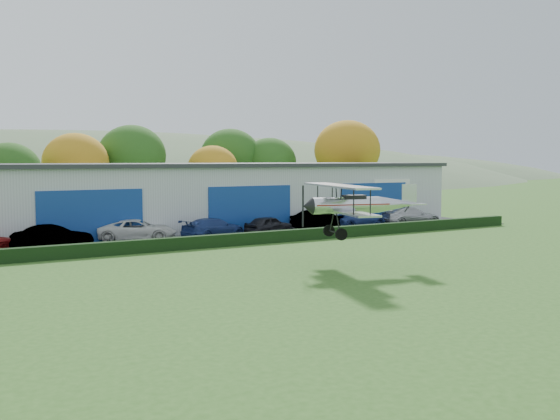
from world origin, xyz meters
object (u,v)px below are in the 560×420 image
car_4 (269,225)px  car_6 (358,219)px  biplane (356,203)px  car_1 (53,238)px  car_5 (321,220)px  car_3 (214,228)px  hangar (217,194)px  car_2 (138,230)px  car_7 (411,216)px

car_4 → car_6: bearing=-104.2°
biplane → car_4: bearing=91.8°
car_1 → car_6: bearing=-71.8°
car_1 → car_5: same height
car_3 → biplane: size_ratio=0.68×
hangar → biplane: (-2.61, -22.57, 0.72)m
car_5 → biplane: size_ratio=0.65×
car_3 → biplane: bearing=167.7°
car_5 → car_3: bearing=100.7°
car_1 → biplane: size_ratio=0.65×
car_5 → hangar: bearing=44.0°
car_1 → car_2: (5.91, 1.92, -0.05)m
hangar → car_3: (-4.00, -8.01, -1.88)m
car_3 → car_6: car_3 is taller
car_3 → biplane: biplane is taller
hangar → car_2: 11.31m
car_4 → car_6: size_ratio=0.84×
car_2 → car_4: (9.55, -1.38, -0.04)m
hangar → car_1: (-14.94, -8.47, -1.82)m
car_1 → car_5: bearing=-70.7°
car_4 → car_5: (5.08, 0.62, 0.09)m
car_1 → car_7: (29.05, 0.10, -0.02)m
car_2 → car_1: bearing=131.0°
car_2 → car_5: size_ratio=1.11×
car_3 → car_4: bearing=-106.7°
car_7 → car_3: bearing=99.1°
hangar → car_7: hangar is taller
hangar → car_1: 17.27m
car_3 → car_7: 18.12m
car_3 → car_4: car_3 is taller
car_5 → biplane: 17.52m
car_4 → car_7: size_ratio=0.77×
car_4 → car_5: car_5 is taller
hangar → car_4: bearing=-86.2°
car_2 → car_3: size_ratio=1.06×
car_2 → car_4: car_2 is taller
car_2 → car_7: size_ratio=1.00×
biplane → car_1: bearing=145.0°
car_1 → car_2: bearing=-56.0°
car_2 → car_7: bearing=-71.4°
car_2 → biplane: (6.41, -16.02, 2.59)m
car_5 → car_1: bearing=99.8°
hangar → biplane: 22.74m
car_1 → car_3: (10.94, 0.46, -0.06)m
car_5 → biplane: biplane is taller
hangar → car_2: (-9.02, -6.56, -1.87)m
hangar → car_4: size_ratio=9.99×
car_2 → car_5: car_5 is taller
hangar → car_6: hangar is taller
car_3 → car_4: size_ratio=1.23×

